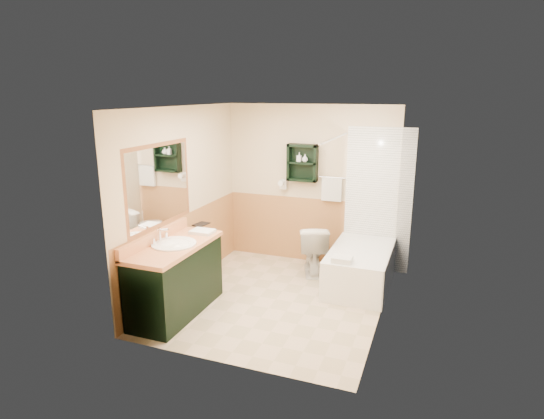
{
  "coord_description": "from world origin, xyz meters",
  "views": [
    {
      "loc": [
        1.82,
        -5.0,
        2.57
      ],
      "look_at": [
        -0.13,
        0.2,
        1.13
      ],
      "focal_mm": 30.0,
      "sensor_mm": 36.0,
      "label": 1
    }
  ],
  "objects_px": {
    "vanity": "(176,279)",
    "soap_bottle_b": "(305,159)",
    "toilet": "(313,249)",
    "soap_bottle_a": "(299,160)",
    "wall_shelf": "(302,163)",
    "vanity_book": "(196,217)",
    "hair_dryer": "(284,184)",
    "bathtub": "(361,266)"
  },
  "relations": [
    {
      "from": "bathtub",
      "to": "soap_bottle_b",
      "type": "relative_size",
      "value": 13.26
    },
    {
      "from": "vanity",
      "to": "soap_bottle_a",
      "type": "height_order",
      "value": "soap_bottle_a"
    },
    {
      "from": "wall_shelf",
      "to": "hair_dryer",
      "type": "bearing_deg",
      "value": 175.24
    },
    {
      "from": "wall_shelf",
      "to": "bathtub",
      "type": "distance_m",
      "value": 1.73
    },
    {
      "from": "wall_shelf",
      "to": "hair_dryer",
      "type": "distance_m",
      "value": 0.46
    },
    {
      "from": "vanity",
      "to": "soap_bottle_b",
      "type": "height_order",
      "value": "soap_bottle_b"
    },
    {
      "from": "soap_bottle_a",
      "to": "soap_bottle_b",
      "type": "distance_m",
      "value": 0.09
    },
    {
      "from": "wall_shelf",
      "to": "vanity_book",
      "type": "bearing_deg",
      "value": -128.77
    },
    {
      "from": "toilet",
      "to": "soap_bottle_b",
      "type": "relative_size",
      "value": 6.45
    },
    {
      "from": "wall_shelf",
      "to": "vanity_book",
      "type": "distance_m",
      "value": 1.79
    },
    {
      "from": "soap_bottle_b",
      "to": "toilet",
      "type": "bearing_deg",
      "value": -54.97
    },
    {
      "from": "vanity_book",
      "to": "soap_bottle_b",
      "type": "xyz_separation_m",
      "value": [
        1.1,
        1.31,
        0.65
      ]
    },
    {
      "from": "bathtub",
      "to": "soap_bottle_a",
      "type": "relative_size",
      "value": 11.14
    },
    {
      "from": "wall_shelf",
      "to": "vanity",
      "type": "distance_m",
      "value": 2.57
    },
    {
      "from": "wall_shelf",
      "to": "vanity_book",
      "type": "height_order",
      "value": "wall_shelf"
    },
    {
      "from": "wall_shelf",
      "to": "toilet",
      "type": "distance_m",
      "value": 1.28
    },
    {
      "from": "bathtub",
      "to": "toilet",
      "type": "xyz_separation_m",
      "value": [
        -0.74,
        0.18,
        0.1
      ]
    },
    {
      "from": "bathtub",
      "to": "toilet",
      "type": "height_order",
      "value": "toilet"
    },
    {
      "from": "bathtub",
      "to": "wall_shelf",
      "type": "bearing_deg",
      "value": 152.11
    },
    {
      "from": "soap_bottle_b",
      "to": "bathtub",
      "type": "bearing_deg",
      "value": -28.64
    },
    {
      "from": "vanity",
      "to": "soap_bottle_a",
      "type": "distance_m",
      "value": 2.57
    },
    {
      "from": "toilet",
      "to": "soap_bottle_a",
      "type": "height_order",
      "value": "soap_bottle_a"
    },
    {
      "from": "toilet",
      "to": "vanity_book",
      "type": "xyz_separation_m",
      "value": [
        -1.35,
        -0.96,
        0.6
      ]
    },
    {
      "from": "hair_dryer",
      "to": "bathtub",
      "type": "height_order",
      "value": "hair_dryer"
    },
    {
      "from": "hair_dryer",
      "to": "vanity",
      "type": "bearing_deg",
      "value": -105.39
    },
    {
      "from": "toilet",
      "to": "wall_shelf",
      "type": "bearing_deg",
      "value": -70.85
    },
    {
      "from": "wall_shelf",
      "to": "vanity",
      "type": "height_order",
      "value": "wall_shelf"
    },
    {
      "from": "vanity",
      "to": "bathtub",
      "type": "xyz_separation_m",
      "value": [
        1.92,
        1.59,
        -0.17
      ]
    },
    {
      "from": "toilet",
      "to": "vanity",
      "type": "bearing_deg",
      "value": 36.65
    },
    {
      "from": "hair_dryer",
      "to": "bathtub",
      "type": "bearing_deg",
      "value": -23.18
    },
    {
      "from": "vanity_book",
      "to": "soap_bottle_a",
      "type": "xyz_separation_m",
      "value": [
        1.01,
        1.31,
        0.63
      ]
    },
    {
      "from": "toilet",
      "to": "soap_bottle_b",
      "type": "xyz_separation_m",
      "value": [
        -0.25,
        0.35,
        1.25
      ]
    },
    {
      "from": "soap_bottle_a",
      "to": "vanity_book",
      "type": "bearing_deg",
      "value": -127.61
    },
    {
      "from": "bathtub",
      "to": "vanity_book",
      "type": "height_order",
      "value": "vanity_book"
    },
    {
      "from": "vanity_book",
      "to": "soap_bottle_b",
      "type": "relative_size",
      "value": 1.86
    },
    {
      "from": "vanity",
      "to": "bathtub",
      "type": "height_order",
      "value": "vanity"
    },
    {
      "from": "wall_shelf",
      "to": "soap_bottle_b",
      "type": "height_order",
      "value": "wall_shelf"
    },
    {
      "from": "hair_dryer",
      "to": "vanity",
      "type": "distance_m",
      "value": 2.37
    },
    {
      "from": "hair_dryer",
      "to": "toilet",
      "type": "relative_size",
      "value": 0.33
    },
    {
      "from": "hair_dryer",
      "to": "toilet",
      "type": "xyz_separation_m",
      "value": [
        0.59,
        -0.38,
        -0.84
      ]
    },
    {
      "from": "soap_bottle_a",
      "to": "soap_bottle_b",
      "type": "xyz_separation_m",
      "value": [
        0.09,
        0.0,
        0.01
      ]
    },
    {
      "from": "hair_dryer",
      "to": "soap_bottle_a",
      "type": "relative_size",
      "value": 1.78
    }
  ]
}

